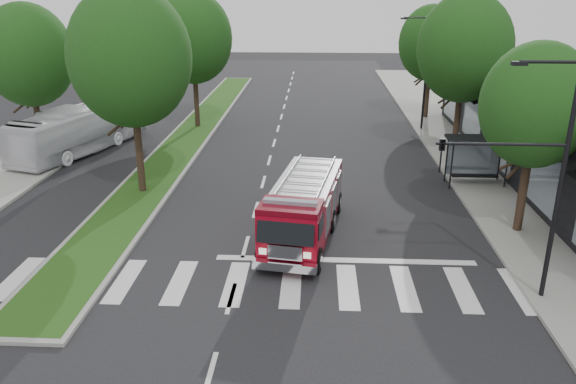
# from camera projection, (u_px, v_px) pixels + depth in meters

# --- Properties ---
(ground) EXTENTS (140.00, 140.00, 0.00)m
(ground) POSITION_uv_depth(u_px,v_px,m) (245.00, 247.00, 22.81)
(ground) COLOR black
(ground) RESTS_ON ground
(sidewalk_right) EXTENTS (5.00, 80.00, 0.15)m
(sidewalk_right) POSITION_uv_depth(u_px,v_px,m) (488.00, 173.00, 31.57)
(sidewalk_right) COLOR gray
(sidewalk_right) RESTS_ON ground
(sidewalk_left) EXTENTS (5.00, 80.00, 0.15)m
(sidewalk_left) POSITION_uv_depth(u_px,v_px,m) (20.00, 165.00, 32.83)
(sidewalk_left) COLOR gray
(sidewalk_left) RESTS_ON ground
(median) EXTENTS (3.00, 50.00, 0.15)m
(median) POSITION_uv_depth(u_px,v_px,m) (192.00, 133.00, 39.93)
(median) COLOR gray
(median) RESTS_ON ground
(bus_shelter) EXTENTS (3.20, 1.60, 2.61)m
(bus_shelter) POSITION_uv_depth(u_px,v_px,m) (477.00, 148.00, 29.21)
(bus_shelter) COLOR black
(bus_shelter) RESTS_ON ground
(tree_right_near) EXTENTS (4.40, 4.40, 8.05)m
(tree_right_near) POSITION_uv_depth(u_px,v_px,m) (536.00, 106.00, 22.24)
(tree_right_near) COLOR black
(tree_right_near) RESTS_ON ground
(tree_right_mid) EXTENTS (5.60, 5.60, 9.72)m
(tree_right_mid) POSITION_uv_depth(u_px,v_px,m) (465.00, 48.00, 33.14)
(tree_right_mid) COLOR black
(tree_right_mid) RESTS_ON ground
(tree_right_far) EXTENTS (5.00, 5.00, 8.73)m
(tree_right_far) POSITION_uv_depth(u_px,v_px,m) (432.00, 43.00, 42.73)
(tree_right_far) COLOR black
(tree_right_far) RESTS_ON ground
(tree_median_near) EXTENTS (5.80, 5.80, 10.16)m
(tree_median_near) POSITION_uv_depth(u_px,v_px,m) (130.00, 57.00, 26.35)
(tree_median_near) COLOR black
(tree_median_near) RESTS_ON ground
(tree_median_far) EXTENTS (5.60, 5.60, 9.72)m
(tree_median_far) POSITION_uv_depth(u_px,v_px,m) (193.00, 38.00, 39.58)
(tree_median_far) COLOR black
(tree_median_far) RESTS_ON ground
(tree_left_mid) EXTENTS (5.20, 5.20, 9.16)m
(tree_left_mid) POSITION_uv_depth(u_px,v_px,m) (28.00, 55.00, 32.57)
(tree_left_mid) COLOR black
(tree_left_mid) RESTS_ON ground
(streetlight_right_near) EXTENTS (4.08, 0.22, 8.00)m
(streetlight_right_near) POSITION_uv_depth(u_px,v_px,m) (535.00, 168.00, 17.47)
(streetlight_right_near) COLOR black
(streetlight_right_near) RESTS_ON ground
(streetlight_right_far) EXTENTS (2.11, 0.20, 8.00)m
(streetlight_right_far) POSITION_uv_depth(u_px,v_px,m) (424.00, 68.00, 39.51)
(streetlight_right_far) COLOR black
(streetlight_right_far) RESTS_ON ground
(fire_engine) EXTENTS (3.50, 8.05, 2.70)m
(fire_engine) POSITION_uv_depth(u_px,v_px,m) (304.00, 208.00, 23.29)
(fire_engine) COLOR #610510
(fire_engine) RESTS_ON ground
(city_bus) EXTENTS (5.55, 10.90, 2.96)m
(city_bus) POSITION_uv_depth(u_px,v_px,m) (81.00, 129.00, 35.30)
(city_bus) COLOR white
(city_bus) RESTS_ON ground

